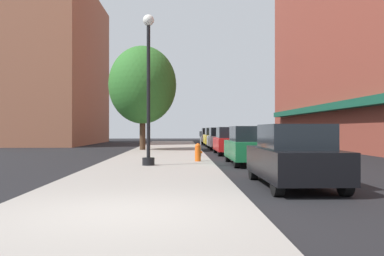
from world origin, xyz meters
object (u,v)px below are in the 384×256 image
at_px(car_red, 230,141).
at_px(car_black, 293,156).
at_px(tree_near, 143,85).
at_px(parking_meter_near, 201,140).
at_px(car_white, 209,136).
at_px(lamppost, 148,87).
at_px(car_green, 250,146).
at_px(car_yellow, 214,137).
at_px(car_silver, 220,139).
at_px(fire_hydrant, 198,152).

bearing_deg(car_red, car_black, -89.58).
distance_m(tree_near, car_red, 7.73).
xyz_separation_m(parking_meter_near, car_white, (1.95, 22.45, -0.14)).
xyz_separation_m(lamppost, car_green, (4.25, 1.60, -2.39)).
bearing_deg(car_yellow, tree_near, -125.11).
bearing_deg(car_black, car_red, 89.92).
bearing_deg(lamppost, car_green, 20.68).
distance_m(car_silver, car_white, 12.34).
distance_m(car_black, car_red, 14.28).
distance_m(parking_meter_near, car_green, 4.29).
relative_size(tree_near, car_yellow, 1.66).
distance_m(parking_meter_near, car_white, 22.54).
bearing_deg(car_black, car_green, 89.92).
xyz_separation_m(lamppost, car_silver, (4.25, 15.53, -2.39)).
relative_size(fire_hydrant, car_silver, 0.18).
height_order(lamppost, car_green, lamppost).
distance_m(tree_near, car_white, 16.72).
bearing_deg(car_black, parking_meter_near, 100.11).
bearing_deg(fire_hydrant, car_black, -73.41).
bearing_deg(car_silver, car_green, -88.10).
height_order(car_black, car_green, same).
relative_size(fire_hydrant, car_white, 0.18).
relative_size(car_black, car_green, 1.00).
distance_m(lamppost, car_white, 28.30).
distance_m(car_red, car_white, 19.02).
distance_m(lamppost, tree_near, 12.73).
bearing_deg(car_red, car_yellow, 90.42).
xyz_separation_m(car_green, car_white, (0.00, 26.27, 0.00)).
bearing_deg(car_green, car_silver, 91.76).
relative_size(lamppost, car_red, 1.37).
relative_size(car_red, car_white, 1.00).
bearing_deg(car_yellow, lamppost, -103.31).
bearing_deg(car_white, car_yellow, -92.10).
xyz_separation_m(fire_hydrant, car_red, (2.23, 6.79, 0.29)).
bearing_deg(fire_hydrant, parking_meter_near, 85.21).
bearing_deg(parking_meter_near, car_black, -79.81).
height_order(parking_meter_near, car_yellow, car_yellow).
xyz_separation_m(tree_near, car_black, (5.63, -18.01, -3.77)).
bearing_deg(tree_near, car_yellow, 56.86).
height_order(car_yellow, car_white, same).
relative_size(fire_hydrant, car_red, 0.18).
distance_m(parking_meter_near, car_black, 11.02).
height_order(car_black, car_silver, same).
bearing_deg(car_green, parking_meter_near, 118.83).
xyz_separation_m(tree_near, car_white, (5.63, 15.29, -3.77)).
height_order(parking_meter_near, car_black, car_black).
xyz_separation_m(car_green, car_red, (0.00, 7.24, 0.00)).
bearing_deg(car_black, tree_near, 107.27).
xyz_separation_m(car_red, car_yellow, (0.00, 12.36, 0.00)).
relative_size(fire_hydrant, tree_near, 0.11).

